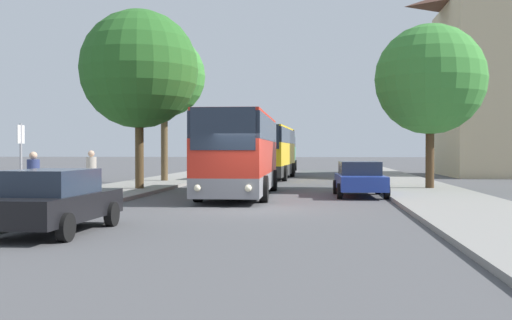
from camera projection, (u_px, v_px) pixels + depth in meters
The scene contains 14 objects.
ground_plane at pixel (248, 210), 19.35m from camera, with size 300.00×300.00×0.00m, color #4C4C4F.
sidewalk_left at pixel (42, 205), 20.10m from camera, with size 4.00×120.00×0.15m, color gray.
sidewalk_right at pixel (472, 210), 18.59m from camera, with size 4.00×120.00×0.15m, color gray.
bus_front at pixel (240, 153), 25.31m from camera, with size 2.91×10.61×3.41m.
bus_middle at pixel (271, 151), 40.49m from camera, with size 3.01×10.65×3.48m.
bus_rear at pixel (281, 152), 53.89m from camera, with size 2.89×10.32×3.34m.
parked_car_left_curb at pixel (53, 200), 13.96m from camera, with size 2.10×4.28×1.49m.
parked_car_right_near at pixel (360, 178), 25.00m from camera, with size 2.16×4.33×1.46m.
bus_stop_sign at pixel (21, 155), 19.47m from camera, with size 0.08×0.45×2.65m.
pedestrian_waiting_near at pixel (91, 175), 21.10m from camera, with size 0.36×0.36×1.78m.
pedestrian_waiting_far at pixel (33, 181), 17.43m from camera, with size 0.36×0.36×1.74m.
tree_left_near at pixel (164, 76), 35.20m from camera, with size 4.84×4.84×8.59m.
tree_left_far at pixel (139, 69), 27.94m from camera, with size 5.53×5.53×8.34m.
tree_right_near at pixel (430, 80), 28.27m from camera, with size 5.21×5.21×7.74m.
Camera 1 is at (2.33, -19.18, 1.93)m, focal length 42.00 mm.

